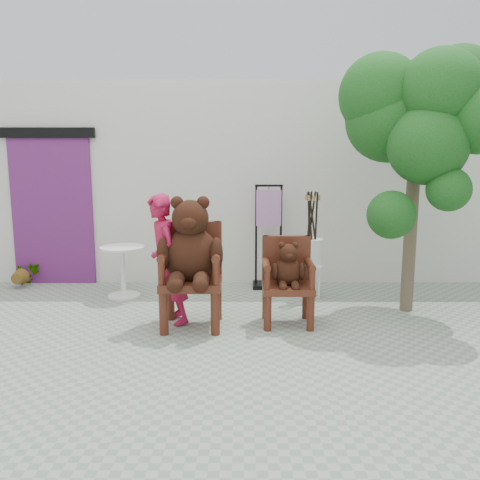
{
  "coord_description": "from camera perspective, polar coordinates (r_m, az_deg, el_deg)",
  "views": [
    {
      "loc": [
        -0.17,
        -4.96,
        1.98
      ],
      "look_at": [
        -0.19,
        0.94,
        0.95
      ],
      "focal_mm": 38.0,
      "sensor_mm": 36.0,
      "label": 1
    }
  ],
  "objects": [
    {
      "name": "chair_big",
      "position": [
        5.72,
        -5.53,
        -1.64
      ],
      "size": [
        0.73,
        0.79,
        1.5
      ],
      "color": "#3F190D",
      "rests_on": "ground"
    },
    {
      "name": "back_wall",
      "position": [
        8.08,
        1.39,
        6.49
      ],
      "size": [
        9.0,
        1.0,
        3.0
      ],
      "primitive_type": "cube",
      "color": "silver",
      "rests_on": "ground"
    },
    {
      "name": "person",
      "position": [
        5.87,
        -8.1,
        -2.25
      ],
      "size": [
        0.54,
        0.65,
        1.51
      ],
      "primitive_type": "imported",
      "rotation": [
        0.0,
        0.0,
        -1.18
      ],
      "color": "#A51439",
      "rests_on": "ground"
    },
    {
      "name": "display_stand",
      "position": [
        7.43,
        3.2,
        -0.95
      ],
      "size": [
        0.45,
        0.36,
        1.51
      ],
      "rotation": [
        0.0,
        0.0,
        -0.01
      ],
      "color": "black",
      "rests_on": "ground"
    },
    {
      "name": "tree",
      "position": [
        6.54,
        19.53,
        13.02
      ],
      "size": [
        1.98,
        1.81,
        3.27
      ],
      "rotation": [
        0.0,
        0.0,
        -0.36
      ],
      "color": "#493C2C",
      "rests_on": "ground"
    },
    {
      "name": "doorway",
      "position": [
        8.1,
        -20.32,
        3.5
      ],
      "size": [
        1.4,
        0.11,
        2.33
      ],
      "color": "#632161",
      "rests_on": "ground"
    },
    {
      "name": "cafe_table",
      "position": [
        7.14,
        -13.01,
        -2.81
      ],
      "size": [
        0.6,
        0.6,
        0.7
      ],
      "rotation": [
        0.0,
        0.0,
        0.17
      ],
      "color": "white",
      "rests_on": "ground"
    },
    {
      "name": "stool_bucket",
      "position": [
        6.96,
        8.05,
        -1.28
      ],
      "size": [
        0.32,
        0.32,
        1.45
      ],
      "rotation": [
        0.0,
        0.0,
        0.2
      ],
      "color": "white",
      "rests_on": "ground"
    },
    {
      "name": "ground_plane",
      "position": [
        5.35,
        2.02,
        -11.85
      ],
      "size": [
        60.0,
        60.0,
        0.0
      ],
      "primitive_type": "plane",
      "color": "gray",
      "rests_on": "ground"
    },
    {
      "name": "potted_plant",
      "position": [
        8.19,
        -23.1,
        -3.46
      ],
      "size": [
        0.38,
        0.34,
        0.4
      ],
      "primitive_type": "imported",
      "rotation": [
        0.0,
        0.0,
        -0.08
      ],
      "color": "#0F3812",
      "rests_on": "ground"
    },
    {
      "name": "chair_small",
      "position": [
        5.88,
        5.37,
        -3.77
      ],
      "size": [
        0.58,
        0.53,
        1.01
      ],
      "color": "#3F190D",
      "rests_on": "ground"
    }
  ]
}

